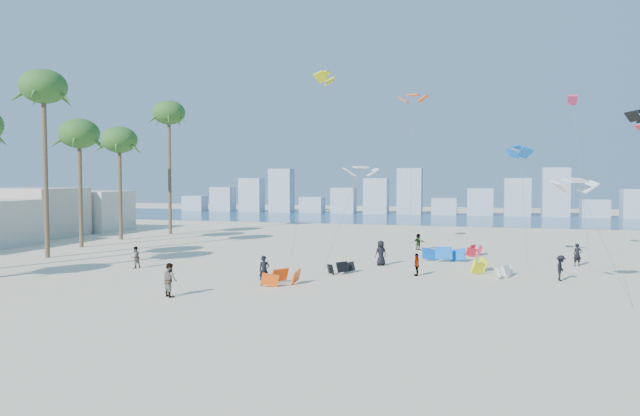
# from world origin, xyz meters

# --- Properties ---
(ground) EXTENTS (220.00, 220.00, 0.00)m
(ground) POSITION_xyz_m (0.00, 0.00, 0.00)
(ground) COLOR beige
(ground) RESTS_ON ground
(ocean) EXTENTS (220.00, 220.00, 0.00)m
(ocean) POSITION_xyz_m (0.00, 72.00, 0.01)
(ocean) COLOR navy
(ocean) RESTS_ON ground
(kitesurfer_near) EXTENTS (0.81, 0.76, 1.86)m
(kitesurfer_near) POSITION_xyz_m (1.34, 9.14, 0.93)
(kitesurfer_near) COLOR black
(kitesurfer_near) RESTS_ON ground
(kitesurfer_mid) EXTENTS (1.17, 1.12, 1.91)m
(kitesurfer_mid) POSITION_xyz_m (-2.55, 4.55, 0.95)
(kitesurfer_mid) COLOR gray
(kitesurfer_mid) RESTS_ON ground
(kitesurfers_far) EXTENTS (32.42, 17.77, 1.91)m
(kitesurfers_far) POSITION_xyz_m (8.95, 19.42, 0.84)
(kitesurfers_far) COLOR black
(kitesurfers_far) RESTS_ON ground
(grounded_kites) EXTENTS (15.92, 20.32, 1.08)m
(grounded_kites) POSITION_xyz_m (10.29, 18.46, 0.46)
(grounded_kites) COLOR #FF520D
(grounded_kites) RESTS_ON ground
(flying_kites) EXTENTS (30.92, 29.30, 16.27)m
(flying_kites) POSITION_xyz_m (15.03, 22.81, 10.94)
(flying_kites) COLOR silver
(flying_kites) RESTS_ON ground
(palm_row) EXTENTS (7.43, 44.80, 15.77)m
(palm_row) POSITION_xyz_m (-21.56, 16.17, 11.82)
(palm_row) COLOR brown
(palm_row) RESTS_ON ground
(distant_skyline) EXTENTS (85.00, 3.00, 8.40)m
(distant_skyline) POSITION_xyz_m (-1.19, 82.00, 3.09)
(distant_skyline) COLOR #9EADBF
(distant_skyline) RESTS_ON ground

